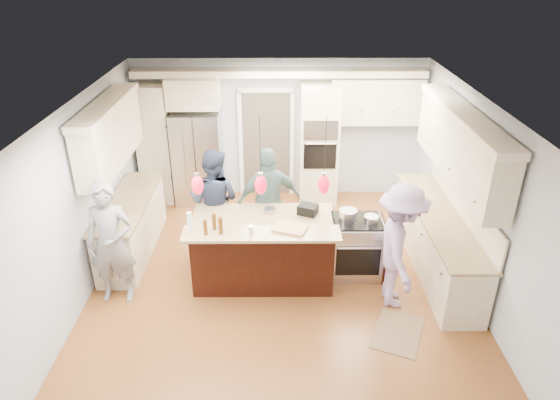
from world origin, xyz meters
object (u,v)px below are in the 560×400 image
at_px(island_range, 357,247).
at_px(person_far_left, 214,201).
at_px(kitchen_island, 264,248).
at_px(refrigerator, 198,158).
at_px(person_bar_end, 111,243).

xyz_separation_m(island_range, person_far_left, (-2.21, 0.70, 0.42)).
xyz_separation_m(kitchen_island, island_range, (1.41, 0.08, -0.03)).
bearing_deg(kitchen_island, island_range, 3.09).
height_order(refrigerator, island_range, refrigerator).
bearing_deg(kitchen_island, person_bar_end, -165.73).
xyz_separation_m(kitchen_island, person_far_left, (-0.80, 0.78, 0.39)).
relative_size(person_bar_end, person_far_left, 1.03).
bearing_deg(person_far_left, kitchen_island, 153.19).
height_order(island_range, person_bar_end, person_bar_end).
relative_size(island_range, person_far_left, 0.52).
distance_m(kitchen_island, person_bar_end, 2.16).
height_order(person_bar_end, person_far_left, person_bar_end).
xyz_separation_m(person_bar_end, person_far_left, (1.25, 1.30, -0.02)).
distance_m(kitchen_island, person_far_left, 1.18).
distance_m(refrigerator, person_bar_end, 3.18).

